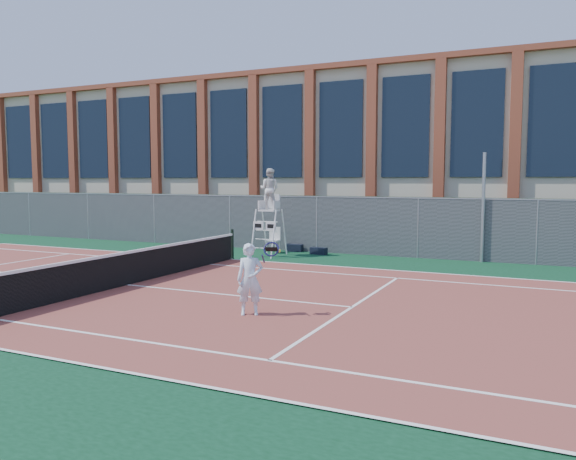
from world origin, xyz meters
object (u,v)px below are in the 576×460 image
at_px(plastic_chair, 274,237).
at_px(tennis_player, 250,279).
at_px(umpire_chair, 269,192).
at_px(steel_pole, 483,208).

bearing_deg(plastic_chair, tennis_player, -66.41).
bearing_deg(tennis_player, umpire_chair, 114.28).
distance_m(steel_pole, tennis_player, 10.94).
bearing_deg(umpire_chair, plastic_chair, 106.93).
relative_size(steel_pole, umpire_chair, 1.14).
relative_size(steel_pole, tennis_player, 2.47).
distance_m(umpire_chair, tennis_player, 9.60).
bearing_deg(plastic_chair, umpire_chair, -73.07).
height_order(steel_pole, umpire_chair, steel_pole).
xyz_separation_m(umpire_chair, tennis_player, (3.89, -8.62, -1.65)).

